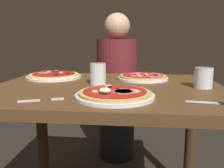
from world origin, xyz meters
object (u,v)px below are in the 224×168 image
object	(u,v)px
water_glass_near	(98,75)
knife	(220,103)
water_glass_far	(204,79)
dining_table	(108,113)
pizza_across_right	(54,76)
fork	(37,100)
pizza_foreground	(115,94)
pizza_across_left	(143,77)
diner_person	(117,92)

from	to	relation	value
water_glass_near	knife	bearing A→B (deg)	-33.99
water_glass_far	knife	xyz separation A→B (m)	(-0.02, -0.27, -0.04)
dining_table	knife	world-z (taller)	knife
pizza_across_right	water_glass_far	size ratio (longest dim) A/B	3.37
fork	pizza_across_right	bearing A→B (deg)	103.04
water_glass_far	knife	size ratio (longest dim) A/B	0.46
pizza_foreground	pizza_across_right	world-z (taller)	pizza_foreground
pizza_across_left	knife	xyz separation A→B (m)	(0.24, -0.48, -0.01)
knife	fork	bearing A→B (deg)	-178.23
knife	diner_person	distance (m)	1.18
knife	diner_person	xyz separation A→B (m)	(-0.43, 1.08, -0.21)
fork	knife	xyz separation A→B (m)	(0.63, 0.02, 0.00)
pizza_across_left	fork	world-z (taller)	pizza_across_left
pizza_foreground	pizza_across_left	size ratio (longest dim) A/B	1.10
water_glass_far	fork	xyz separation A→B (m)	(-0.64, -0.29, -0.04)
diner_person	pizza_foreground	bearing A→B (deg)	94.21
pizza_across_left	knife	size ratio (longest dim) A/B	1.39
pizza_across_left	water_glass_far	bearing A→B (deg)	-39.11
knife	pizza_foreground	bearing A→B (deg)	170.31
dining_table	pizza_across_right	world-z (taller)	pizza_across_right
water_glass_near	water_glass_far	world-z (taller)	water_glass_near
dining_table	water_glass_far	bearing A→B (deg)	-0.54
dining_table	diner_person	bearing A→B (deg)	91.51
pizza_foreground	pizza_across_left	distance (m)	0.44
dining_table	water_glass_far	distance (m)	0.46
fork	water_glass_near	bearing A→B (deg)	63.94
pizza_across_right	knife	world-z (taller)	pizza_across_right
pizza_across_right	water_glass_near	bearing A→B (deg)	-31.56
pizza_foreground	pizza_across_right	bearing A→B (deg)	132.20
dining_table	fork	world-z (taller)	fork
pizza_across_left	fork	distance (m)	0.63
water_glass_far	fork	world-z (taller)	water_glass_far
pizza_foreground	dining_table	bearing A→B (deg)	104.07
pizza_foreground	diner_person	size ratio (longest dim) A/B	0.25
water_glass_near	diner_person	size ratio (longest dim) A/B	0.09
fork	diner_person	distance (m)	1.14
pizza_across_left	water_glass_near	size ratio (longest dim) A/B	2.66
water_glass_far	fork	size ratio (longest dim) A/B	0.60
dining_table	water_glass_near	size ratio (longest dim) A/B	10.47
fork	diner_person	bearing A→B (deg)	80.14
pizza_foreground	knife	xyz separation A→B (m)	(0.36, -0.06, -0.01)
dining_table	pizza_across_right	size ratio (longest dim) A/B	3.51
diner_person	pizza_across_left	bearing A→B (deg)	107.66
water_glass_far	pizza_across_left	bearing A→B (deg)	140.89
pizza_across_right	water_glass_far	bearing A→B (deg)	-15.56
pizza_across_right	pizza_foreground	bearing A→B (deg)	-47.80
pizza_foreground	pizza_across_right	size ratio (longest dim) A/B	0.98
water_glass_near	knife	world-z (taller)	water_glass_near
knife	dining_table	bearing A→B (deg)	146.21
pizza_across_right	knife	xyz separation A→B (m)	(0.74, -0.48, -0.01)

